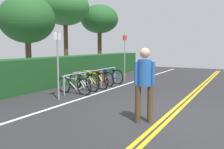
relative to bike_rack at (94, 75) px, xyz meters
The scene contains 17 objects.
ground_plane 4.94m from the bike_rack, 123.35° to the right, with size 29.17×13.22×0.05m, color #2B2B2D.
centre_line_yellow_inner 5.00m from the bike_rack, 122.84° to the right, with size 26.25×0.10×0.00m, color gold.
centre_line_yellow_outer 4.87m from the bike_rack, 123.87° to the right, with size 26.25×0.10×0.00m, color gold.
bike_lane_stripe_white 2.87m from the bike_rack, 163.08° to the right, with size 26.25×0.12×0.00m, color white.
bike_rack is the anchor object (origin of this frame).
bicycle_0 1.52m from the bike_rack, behind, with size 0.46×1.67×0.69m.
bicycle_1 0.73m from the bike_rack, behind, with size 0.53×1.75×0.76m.
bicycle_2 0.21m from the bike_rack, 167.75° to the right, with size 0.58×1.79×0.76m.
bicycle_3 0.84m from the bike_rack, ahead, with size 0.66×1.62×0.71m.
bicycle_4 1.55m from the bike_rack, ahead, with size 0.54×1.68×0.75m.
pedestrian 5.12m from the bike_rack, 133.54° to the right, with size 0.32×0.44×1.78m.
sign_post_near 2.73m from the bike_rack, behind, with size 0.36×0.06×2.32m.
sign_post_far 2.69m from the bike_rack, ahead, with size 0.36×0.06×2.41m.
hedge_backdrop 2.51m from the bike_rack, 53.20° to the left, with size 12.96×1.15×1.30m, color #1C4C21.
tree_mid 4.18m from the bike_rack, 99.06° to the left, with size 2.60×2.60×4.16m.
tree_far_right 6.23m from the bike_rack, 52.18° to the left, with size 2.94×2.94×5.26m.
tree_extra 7.39m from the bike_rack, 29.11° to the left, with size 2.60×2.60×4.64m.
Camera 1 is at (-6.20, -1.66, 1.83)m, focal length 39.29 mm.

